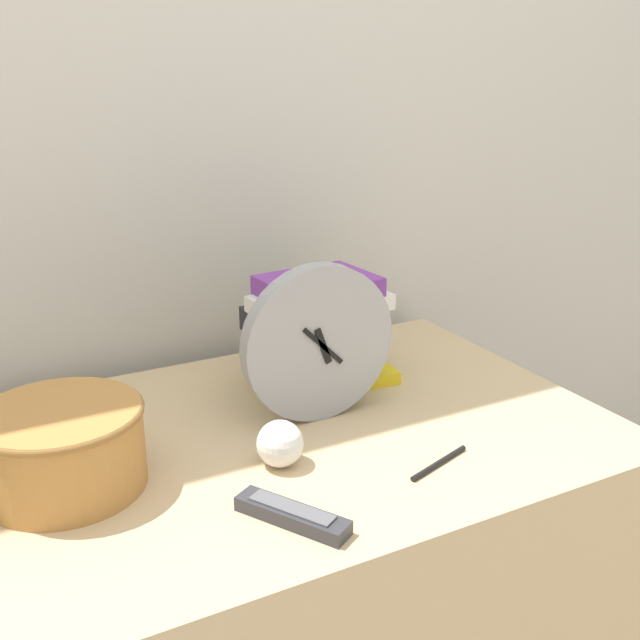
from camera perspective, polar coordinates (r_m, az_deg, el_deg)
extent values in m
cube|color=beige|center=(1.45, -11.75, 15.69)|extent=(6.00, 0.04, 2.40)
cube|color=tan|center=(1.40, -3.98, -21.90)|extent=(1.10, 0.69, 0.72)
cylinder|color=#99999E|center=(1.20, -0.13, -1.76)|extent=(0.26, 0.03, 0.26)
cylinder|color=silver|center=(1.19, 0.07, -1.90)|extent=(0.23, 0.01, 0.23)
cube|color=black|center=(1.19, 0.20, -1.98)|extent=(0.03, 0.01, 0.06)
cube|color=black|center=(1.19, 0.20, -1.98)|extent=(0.07, 0.01, 0.07)
cylinder|color=black|center=(1.19, 0.20, -1.98)|extent=(0.01, 0.00, 0.01)
cube|color=yellow|center=(1.37, 0.62, -4.34)|extent=(0.25, 0.14, 0.02)
cube|color=orange|center=(1.38, -0.08, -2.92)|extent=(0.18, 0.14, 0.03)
cube|color=#2D9ED1|center=(1.36, -0.16, -2.11)|extent=(0.19, 0.19, 0.02)
cube|color=green|center=(1.36, 0.01, -1.14)|extent=(0.21, 0.18, 0.03)
cube|color=#232328|center=(1.34, -0.48, 0.10)|extent=(0.24, 0.14, 0.04)
cube|color=white|center=(1.31, 0.01, 1.32)|extent=(0.24, 0.15, 0.03)
cube|color=#7A3899|center=(1.30, -0.15, 2.61)|extent=(0.20, 0.16, 0.03)
cylinder|color=#B27A3D|center=(1.09, -19.01, -9.24)|extent=(0.22, 0.22, 0.12)
torus|color=olive|center=(1.07, -19.31, -6.75)|extent=(0.23, 0.23, 0.01)
cube|color=#333338|center=(0.99, -2.14, -14.66)|extent=(0.11, 0.16, 0.02)
cube|color=#59595E|center=(0.98, -2.15, -14.10)|extent=(0.08, 0.12, 0.00)
sphere|color=white|center=(1.10, -3.07, -9.38)|extent=(0.07, 0.07, 0.07)
cylinder|color=black|center=(1.12, 9.06, -10.70)|extent=(0.12, 0.05, 0.01)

